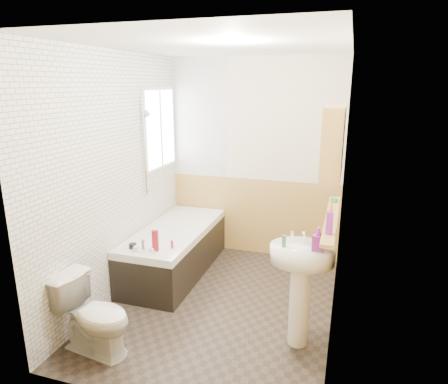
{
  "coord_description": "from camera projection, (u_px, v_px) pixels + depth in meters",
  "views": [
    {
      "loc": [
        1.14,
        -3.45,
        2.18
      ],
      "look_at": [
        0.0,
        0.15,
        1.15
      ],
      "focal_mm": 32.0,
      "sensor_mm": 36.0,
      "label": 1
    }
  ],
  "objects": [
    {
      "name": "wall_back",
      "position": [
        254.0,
        159.0,
        5.04
      ],
      "size": [
        2.2,
        0.02,
        2.5
      ],
      "primitive_type": "cube",
      "color": "beige",
      "rests_on": "ground"
    },
    {
      "name": "orange_bottle",
      "position": [
        172.0,
        245.0,
        4.07
      ],
      "size": [
        0.03,
        0.03,
        0.08
      ],
      "primitive_type": "cylinder",
      "rotation": [
        0.0,
        0.0,
        0.28
      ],
      "color": "maroon",
      "rests_on": "bathtub"
    },
    {
      "name": "wainscot_back",
      "position": [
        252.0,
        216.0,
        5.22
      ],
      "size": [
        2.2,
        0.01,
        1.0
      ],
      "primitive_type": "cube",
      "color": "tan",
      "rests_on": "wall_back"
    },
    {
      "name": "wall_left",
      "position": [
        116.0,
        178.0,
        4.07
      ],
      "size": [
        0.02,
        2.8,
        2.5
      ],
      "primitive_type": "cube",
      "color": "beige",
      "rests_on": "ground"
    },
    {
      "name": "blue_gel",
      "position": [
        155.0,
        241.0,
        3.98
      ],
      "size": [
        0.07,
        0.05,
        0.22
      ],
      "primitive_type": "cube",
      "rotation": [
        0.0,
        0.0,
        0.17
      ],
      "color": "maroon",
      "rests_on": "bathtub"
    },
    {
      "name": "floor",
      "position": [
        220.0,
        304.0,
        4.08
      ],
      "size": [
        2.8,
        2.8,
        0.0
      ],
      "primitive_type": "plane",
      "color": "#2B241E",
      "rests_on": "ground"
    },
    {
      "name": "green_bottle",
      "position": [
        331.0,
        210.0,
        3.22
      ],
      "size": [
        0.05,
        0.05,
        0.23
      ],
      "primitive_type": "cone",
      "rotation": [
        0.0,
        0.0,
        0.01
      ],
      "color": "orange",
      "rests_on": "pine_shelf"
    },
    {
      "name": "tile_cladding_left",
      "position": [
        118.0,
        178.0,
        4.06
      ],
      "size": [
        0.01,
        2.8,
        2.5
      ],
      "primitive_type": "cube",
      "color": "white",
      "rests_on": "wall_left"
    },
    {
      "name": "soap_bottle",
      "position": [
        318.0,
        245.0,
        3.15
      ],
      "size": [
        0.09,
        0.19,
        0.09
      ],
      "primitive_type": "imported",
      "rotation": [
        0.0,
        0.0,
        -0.0
      ],
      "color": "purple",
      "rests_on": "sink"
    },
    {
      "name": "cream_jar",
      "position": [
        133.0,
        246.0,
        4.07
      ],
      "size": [
        0.09,
        0.09,
        0.05
      ],
      "primitive_type": "cylinder",
      "rotation": [
        0.0,
        0.0,
        0.19
      ],
      "color": "black",
      "rests_on": "bathtub"
    },
    {
      "name": "clear_bottle",
      "position": [
        284.0,
        241.0,
        3.21
      ],
      "size": [
        0.04,
        0.04,
        0.1
      ],
      "primitive_type": "cylinder",
      "rotation": [
        0.0,
        0.0,
        0.24
      ],
      "color": "#388447",
      "rests_on": "sink"
    },
    {
      "name": "sink",
      "position": [
        301.0,
        275.0,
        3.3
      ],
      "size": [
        0.53,
        0.43,
        1.02
      ],
      "rotation": [
        0.0,
        0.0,
        0.23
      ],
      "color": "white",
      "rests_on": "floor"
    },
    {
      "name": "wall_right",
      "position": [
        342.0,
        195.0,
        3.42
      ],
      "size": [
        0.02,
        2.8,
        2.5
      ],
      "primitive_type": "cube",
      "color": "beige",
      "rests_on": "ground"
    },
    {
      "name": "bathtub",
      "position": [
        175.0,
        249.0,
        4.71
      ],
      "size": [
        0.7,
        1.67,
        0.69
      ],
      "color": "black",
      "rests_on": "floor"
    },
    {
      "name": "ceiling",
      "position": [
        219.0,
        45.0,
        3.42
      ],
      "size": [
        2.8,
        2.8,
        0.0
      ],
      "primitive_type": "plane",
      "rotation": [
        3.14,
        0.0,
        0.0
      ],
      "color": "white",
      "rests_on": "ground"
    },
    {
      "name": "toilet",
      "position": [
        94.0,
        316.0,
        3.29
      ],
      "size": [
        0.72,
        0.47,
        0.65
      ],
      "primitive_type": "imported",
      "rotation": [
        0.0,
        0.0,
        1.42
      ],
      "color": "white",
      "rests_on": "floor"
    },
    {
      "name": "shower_riser",
      "position": [
        145.0,
        138.0,
        4.43
      ],
      "size": [
        0.1,
        0.07,
        1.1
      ],
      "color": "silver",
      "rests_on": "wall_left"
    },
    {
      "name": "foam_can",
      "position": [
        329.0,
        223.0,
        3.01
      ],
      "size": [
        0.07,
        0.07,
        0.17
      ],
      "primitive_type": "cylinder",
      "rotation": [
        0.0,
        0.0,
        -0.43
      ],
      "color": "purple",
      "rests_on": "pine_shelf"
    },
    {
      "name": "tile_return_back",
      "position": [
        199.0,
        118.0,
        5.1
      ],
      "size": [
        0.75,
        0.01,
        1.5
      ],
      "primitive_type": "cube",
      "color": "white",
      "rests_on": "wall_back"
    },
    {
      "name": "wainscot_right",
      "position": [
        333.0,
        274.0,
        3.63
      ],
      "size": [
        0.01,
        2.8,
        1.0
      ],
      "primitive_type": "cube",
      "color": "tan",
      "rests_on": "wall_right"
    },
    {
      "name": "window",
      "position": [
        160.0,
        129.0,
        4.82
      ],
      "size": [
        0.03,
        0.79,
        0.99
      ],
      "color": "white",
      "rests_on": "wall_left"
    },
    {
      "name": "wall_front",
      "position": [
        148.0,
        240.0,
        2.45
      ],
      "size": [
        2.2,
        0.02,
        2.5
      ],
      "primitive_type": "cube",
      "color": "beige",
      "rests_on": "ground"
    },
    {
      "name": "medicine_cabinet",
      "position": [
        333.0,
        143.0,
        3.16
      ],
      "size": [
        0.16,
        0.63,
        0.57
      ],
      "color": "tan",
      "rests_on": "wall_right"
    },
    {
      "name": "wainscot_front",
      "position": [
        155.0,
        343.0,
        2.67
      ],
      "size": [
        2.2,
        0.01,
        1.0
      ],
      "primitive_type": "cube",
      "color": "tan",
      "rests_on": "wall_front"
    },
    {
      "name": "pine_shelf",
      "position": [
        331.0,
        218.0,
        3.42
      ],
      "size": [
        0.1,
        1.31,
        0.03
      ],
      "primitive_type": "cube",
      "color": "tan",
      "rests_on": "wall_right"
    },
    {
      "name": "black_jar",
      "position": [
        334.0,
        200.0,
        3.84
      ],
      "size": [
        0.07,
        0.07,
        0.04
      ],
      "primitive_type": "cylinder",
      "rotation": [
        0.0,
        0.0,
        0.15
      ],
      "color": "#388447",
      "rests_on": "pine_shelf"
    }
  ]
}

